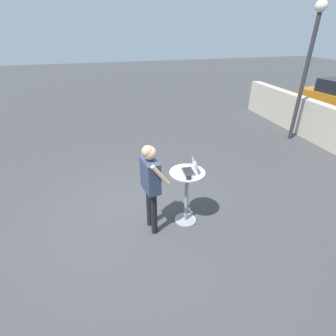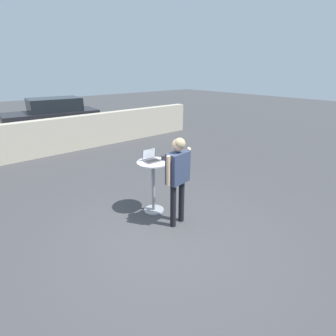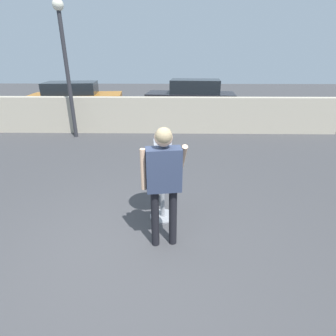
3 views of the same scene
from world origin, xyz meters
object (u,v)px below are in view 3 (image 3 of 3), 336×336
object	(u,v)px
parked_car_near_street	(76,98)
parked_car_further_down	(192,96)
laptop	(162,151)
standing_person	(164,174)
street_lamp	(65,53)
cafe_table	(162,179)
coffee_mug	(177,154)

from	to	relation	value
parked_car_near_street	parked_car_further_down	bearing A→B (deg)	9.27
laptop	parked_car_near_street	world-z (taller)	parked_car_near_street
standing_person	parked_car_near_street	distance (m)	10.04
standing_person	parked_car_further_down	world-z (taller)	standing_person
standing_person	parked_car_further_down	distance (m)	9.98
parked_car_near_street	standing_person	bearing A→B (deg)	-64.54
parked_car_further_down	laptop	bearing A→B (deg)	-96.57
laptop	street_lamp	distance (m)	5.81
laptop	parked_car_near_street	bearing A→B (deg)	117.16
cafe_table	parked_car_further_down	distance (m)	9.31
laptop	parked_car_further_down	distance (m)	9.25
standing_person	street_lamp	bearing A→B (deg)	120.02
laptop	standing_person	distance (m)	0.74
laptop	standing_person	world-z (taller)	standing_person
parked_car_further_down	street_lamp	distance (m)	6.38
coffee_mug	parked_car_near_street	distance (m)	9.57
coffee_mug	parked_car_near_street	bearing A→B (deg)	118.05
cafe_table	parked_car_near_street	bearing A→B (deg)	116.98
cafe_table	standing_person	bearing A→B (deg)	-85.98
cafe_table	standing_person	xyz separation A→B (m)	(0.05, -0.68, 0.39)
parked_car_near_street	parked_car_further_down	distance (m)	5.40
laptop	street_lamp	world-z (taller)	street_lamp
coffee_mug	street_lamp	size ratio (longest dim) A/B	0.03
street_lamp	standing_person	bearing A→B (deg)	-59.98
parked_car_further_down	street_lamp	bearing A→B (deg)	-132.78
cafe_table	street_lamp	distance (m)	5.98
cafe_table	laptop	size ratio (longest dim) A/B	3.45
cafe_table	parked_car_further_down	xyz separation A→B (m)	(1.06, 9.25, 0.07)
parked_car_near_street	street_lamp	xyz separation A→B (m)	(1.17, -3.62, 1.85)
coffee_mug	cafe_table	bearing A→B (deg)	165.98
standing_person	street_lamp	xyz separation A→B (m)	(-3.14, 5.44, 1.50)
standing_person	street_lamp	size ratio (longest dim) A/B	0.43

